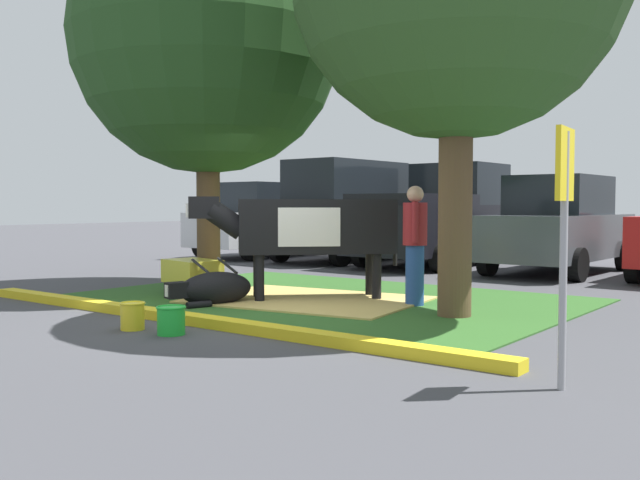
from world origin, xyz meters
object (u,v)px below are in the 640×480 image
Objects in this scene: cow_holstein at (309,227)px; person_handler at (415,242)px; wheelbarrow at (191,272)px; pickup_truck_black at (442,218)px; shade_tree_left at (207,39)px; bucket_green at (171,320)px; sedan_blue at (559,226)px; parking_sign at (564,205)px; sedan_silver at (265,221)px; calf_lying at (214,289)px; suv_dark_grey at (347,211)px; bucket_yellow at (133,315)px.

person_handler is at bearing 14.94° from cow_holstein.
pickup_truck_black reaches higher than wheelbarrow.
bucket_green is at bearing -49.16° from shade_tree_left.
sedan_blue is (-0.05, 6.04, 0.07)m from person_handler.
parking_sign is 0.45× the size of sedan_silver.
suv_dark_grey is (-3.19, 7.73, 1.03)m from calf_lying.
cow_holstein is at bearing -103.15° from sedan_blue.
calf_lying is 0.24× the size of pickup_truck_black.
pickup_truck_black is (5.12, 0.63, 0.13)m from sedan_silver.
pickup_truck_black reaches higher than calf_lying.
wheelbarrow is 0.80× the size of parking_sign.
person_handler is 5.35× the size of bucket_yellow.
sedan_silver is (-6.54, 6.26, -0.11)m from cow_holstein.
person_handler is 0.38× the size of sedan_blue.
sedan_silver is (-4.31, 6.19, -3.20)m from shade_tree_left.
cow_holstein is at bearing -43.76° from sedan_silver.
cow_holstein is 2.01m from wheelbarrow.
parking_sign is 9.80m from sedan_blue.
bucket_green is 0.07× the size of suv_dark_grey.
bucket_green is (-4.20, -0.30, -1.26)m from parking_sign.
shade_tree_left is at bearing 157.49° from parking_sign.
pickup_truck_black is (-1.94, 9.99, 0.95)m from bucket_green.
cow_holstein is 1.23× the size of parking_sign.
suv_dark_grey is at bearing 132.10° from person_handler.
bucket_yellow is at bearing -114.55° from person_handler.
person_handler is (1.56, 0.42, -0.18)m from cow_holstein.
parking_sign reaches higher than bucket_yellow.
sedan_blue is (0.99, 9.55, 0.82)m from bucket_green.
sedan_silver reaches higher than bucket_green.
person_handler is at bearing 134.45° from parking_sign.
pickup_truck_black is at bearing 83.21° from shade_tree_left.
bucket_yellow is 0.06× the size of pickup_truck_black.
parking_sign is at bearing -57.66° from pickup_truck_black.
calf_lying is 0.82× the size of wheelbarrow.
suv_dark_grey reaches higher than bucket_green.
cow_holstein is 0.56× the size of sedan_silver.
calf_lying is at bearing -120.50° from cow_holstein.
sedan_blue is (3.74, 6.37, -3.20)m from shade_tree_left.
wheelbarrow is 3.21m from bucket_green.
calf_lying is at bearing -106.24° from sedan_blue.
pickup_truck_black is (-0.69, 8.14, 0.88)m from calf_lying.
sedan_silver is at bearing -178.65° from sedan_blue.
person_handler is 9.99m from sedan_silver.
parking_sign is 0.43× the size of suv_dark_grey.
cow_holstein is 1.47× the size of person_handler.
sedan_silver is at bearing 127.69° from calf_lying.
calf_lying is 8.43m from suv_dark_grey.
suv_dark_grey is at bearing 112.41° from calf_lying.
bucket_green is at bearing -53.01° from sedan_silver.
shade_tree_left reaches higher than bucket_green.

